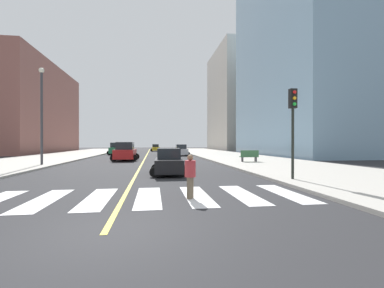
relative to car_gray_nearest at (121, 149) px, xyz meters
The scene contains 17 objects.
ground_plane 46.94m from the car_gray_nearest, 83.86° to the right, with size 220.00×220.00×0.00m, color #28282B.
sidewalk_kerb_east 31.75m from the car_gray_nearest, 57.14° to the right, with size 10.00×120.00×0.15m, color #B2ADA3.
sidewalk_kerb_west 27.62m from the car_gray_nearest, 105.06° to the right, with size 10.00×120.00×0.15m, color #B2ADA3.
crosswalk_paint 42.97m from the car_gray_nearest, 83.28° to the right, with size 13.50×4.00×0.01m.
lane_divider_paint 8.39m from the car_gray_nearest, 52.99° to the right, with size 0.16×80.00×0.01m, color yellow.
parking_garage_concrete 41.43m from the car_gray_nearest, 33.89° to the left, with size 18.00×24.00×28.24m, color #B2ADA3.
low_rise_brick_west 23.86m from the car_gray_nearest, 163.50° to the left, with size 16.00×32.00×17.86m, color #8B534B.
car_gray_nearest is the anchor object (origin of this frame).
car_silver_second 15.32m from the car_gray_nearest, 47.40° to the right, with size 2.43×3.90×1.74m.
car_red_third 22.11m from the car_gray_nearest, 82.22° to the right, with size 2.95×4.68×2.08m.
car_yellow_fourth 12.29m from the car_gray_nearest, 57.67° to the left, with size 2.39×3.76×1.66m.
car_black_fifth 36.46m from the car_gray_nearest, 78.82° to the right, with size 2.41×3.77×1.66m.
car_green_sixth 6.06m from the car_gray_nearest, 90.47° to the right, with size 2.87×4.56×2.03m.
traffic_light_near_corner 42.01m from the car_gray_nearest, 71.64° to the right, with size 0.36×0.41×4.63m.
park_bench 31.43m from the car_gray_nearest, 60.56° to the right, with size 1.83×0.67×1.12m.
pedestrian_crossing 43.80m from the car_gray_nearest, 80.26° to the right, with size 0.39×0.39×1.59m.
street_lamp 28.76m from the car_gray_nearest, 96.68° to the right, with size 0.44×0.44×8.24m.
Camera 1 is at (1.08, -6.05, 2.02)m, focal length 25.15 mm.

